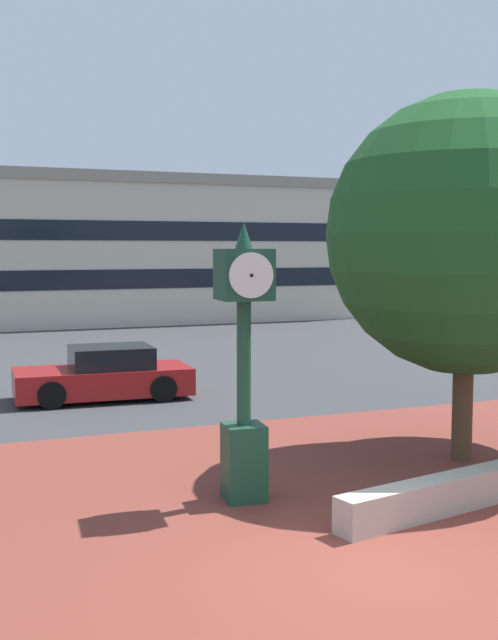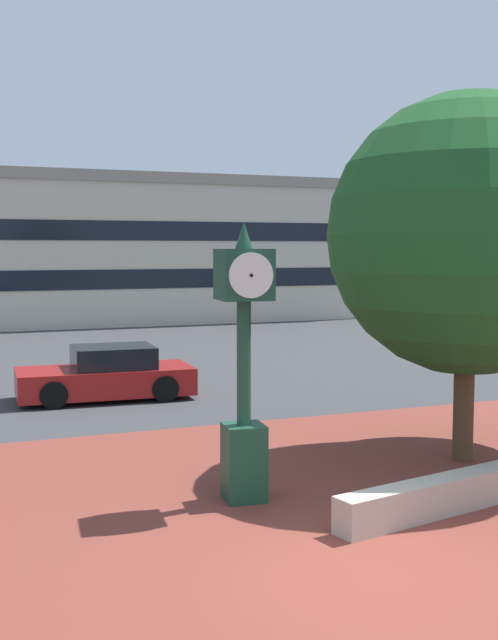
# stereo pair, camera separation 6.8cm
# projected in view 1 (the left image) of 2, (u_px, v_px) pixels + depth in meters

# --- Properties ---
(ground_plane) EXTENTS (200.00, 200.00, 0.00)m
(ground_plane) POSITION_uv_depth(u_px,v_px,m) (382.00, 572.00, 8.96)
(ground_plane) COLOR #38383A
(plaza_brick_paving) EXTENTS (44.00, 11.79, 0.01)m
(plaza_brick_paving) POSITION_uv_depth(u_px,v_px,m) (307.00, 519.00, 10.71)
(plaza_brick_paving) COLOR brown
(plaza_brick_paving) RESTS_ON ground
(planter_wall) EXTENTS (3.22, 1.02, 0.50)m
(planter_wall) POSITION_uv_depth(u_px,v_px,m) (432.00, 498.00, 10.84)
(planter_wall) COLOR #ADA393
(planter_wall) RESTS_ON ground
(street_clock) EXTENTS (0.80, 0.85, 4.00)m
(street_clock) POSITION_uv_depth(u_px,v_px,m) (244.00, 360.00, 11.37)
(street_clock) COLOR #19422D
(street_clock) RESTS_ON ground
(plaza_tree) EXTENTS (5.09, 4.74, 6.24)m
(plaza_tree) POSITION_uv_depth(u_px,v_px,m) (473.00, 241.00, 13.65)
(plaza_tree) COLOR #4C3823
(plaza_tree) RESTS_ON ground
(car_street_mid) EXTENTS (4.26, 2.11, 1.28)m
(car_street_mid) POSITION_uv_depth(u_px,v_px,m) (105.00, 376.00, 19.25)
(car_street_mid) COLOR maroon
(car_street_mid) RESTS_ON ground
(civic_building) EXTENTS (31.93, 12.60, 7.19)m
(civic_building) POSITION_uv_depth(u_px,v_px,m) (41.00, 249.00, 41.14)
(civic_building) COLOR beige
(civic_building) RESTS_ON ground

